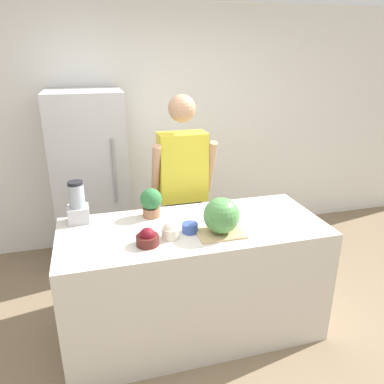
% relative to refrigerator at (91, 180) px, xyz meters
% --- Properties ---
extents(ground_plane, '(14.00, 14.00, 0.00)m').
position_rel_refrigerator_xyz_m(ground_plane, '(0.69, -1.77, -0.89)').
color(ground_plane, '#7F6B51').
extents(wall_back, '(8.00, 0.06, 2.60)m').
position_rel_refrigerator_xyz_m(wall_back, '(0.69, 0.39, 0.41)').
color(wall_back, white).
rests_on(wall_back, ground_plane).
extents(counter_island, '(1.93, 0.82, 0.92)m').
position_rel_refrigerator_xyz_m(counter_island, '(0.69, -1.36, -0.43)').
color(counter_island, beige).
rests_on(counter_island, ground_plane).
extents(refrigerator, '(0.71, 0.70, 1.77)m').
position_rel_refrigerator_xyz_m(refrigerator, '(0.00, 0.00, 0.00)').
color(refrigerator, '#B7B7BC').
rests_on(refrigerator, ground_plane).
extents(person, '(0.56, 0.28, 1.78)m').
position_rel_refrigerator_xyz_m(person, '(0.79, -0.67, 0.04)').
color(person, '#333338').
rests_on(person, ground_plane).
extents(cutting_board, '(0.32, 0.23, 0.01)m').
position_rel_refrigerator_xyz_m(cutting_board, '(0.84, -1.53, 0.04)').
color(cutting_board, tan).
rests_on(cutting_board, counter_island).
extents(watermelon, '(0.25, 0.25, 0.25)m').
position_rel_refrigerator_xyz_m(watermelon, '(0.84, -1.53, 0.17)').
color(watermelon, '#4C8C47').
rests_on(watermelon, cutting_board).
extents(bowl_cherries, '(0.15, 0.15, 0.12)m').
position_rel_refrigerator_xyz_m(bowl_cherries, '(0.33, -1.54, 0.08)').
color(bowl_cherries, '#511E19').
rests_on(bowl_cherries, counter_island).
extents(bowl_cream, '(0.12, 0.12, 0.12)m').
position_rel_refrigerator_xyz_m(bowl_cream, '(0.49, -1.49, 0.08)').
color(bowl_cream, beige).
rests_on(bowl_cream, counter_island).
extents(bowl_small_blue, '(0.11, 0.11, 0.07)m').
position_rel_refrigerator_xyz_m(bowl_small_blue, '(0.64, -1.44, 0.06)').
color(bowl_small_blue, '#334C9E').
rests_on(bowl_small_blue, counter_island).
extents(blender, '(0.15, 0.15, 0.32)m').
position_rel_refrigerator_xyz_m(blender, '(-0.11, -1.05, 0.17)').
color(blender, '#B7B7BC').
rests_on(blender, counter_island).
extents(potted_plant, '(0.17, 0.17, 0.23)m').
position_rel_refrigerator_xyz_m(potted_plant, '(0.43, -1.10, 0.15)').
color(potted_plant, '#996647').
rests_on(potted_plant, counter_island).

